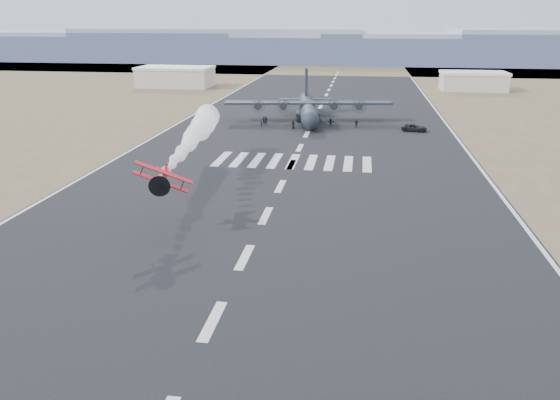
% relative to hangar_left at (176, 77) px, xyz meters
% --- Properties ---
extents(ground, '(500.00, 500.00, 0.00)m').
position_rel_hangar_left_xyz_m(ground, '(52.00, -145.00, -3.41)').
color(ground, black).
rests_on(ground, ground).
extents(scrub_far, '(500.00, 80.00, 0.00)m').
position_rel_hangar_left_xyz_m(scrub_far, '(52.00, 85.00, -3.41)').
color(scrub_far, brown).
rests_on(scrub_far, ground).
extents(runway_markings, '(60.00, 260.00, 0.01)m').
position_rel_hangar_left_xyz_m(runway_markings, '(52.00, -85.00, -3.40)').
color(runway_markings, silver).
rests_on(runway_markings, ground).
extents(ridge_seg_a, '(150.00, 50.00, 13.00)m').
position_rel_hangar_left_xyz_m(ridge_seg_a, '(-143.00, 115.00, 3.09)').
color(ridge_seg_a, '#8995AF').
rests_on(ridge_seg_a, ground).
extents(ridge_seg_b, '(150.00, 50.00, 15.00)m').
position_rel_hangar_left_xyz_m(ridge_seg_b, '(-78.00, 115.00, 4.09)').
color(ridge_seg_b, '#8995AF').
rests_on(ridge_seg_b, ground).
extents(ridge_seg_c, '(150.00, 50.00, 17.00)m').
position_rel_hangar_left_xyz_m(ridge_seg_c, '(-13.00, 115.00, 5.09)').
color(ridge_seg_c, '#8995AF').
rests_on(ridge_seg_c, ground).
extents(ridge_seg_d, '(150.00, 50.00, 13.00)m').
position_rel_hangar_left_xyz_m(ridge_seg_d, '(52.00, 115.00, 3.09)').
color(ridge_seg_d, '#8995AF').
rests_on(ridge_seg_d, ground).
extents(ridge_seg_e, '(150.00, 50.00, 15.00)m').
position_rel_hangar_left_xyz_m(ridge_seg_e, '(117.00, 115.00, 4.09)').
color(ridge_seg_e, '#8995AF').
rests_on(ridge_seg_e, ground).
extents(hangar_left, '(24.50, 14.50, 6.70)m').
position_rel_hangar_left_xyz_m(hangar_left, '(0.00, 0.00, 0.00)').
color(hangar_left, '#B2AC9E').
rests_on(hangar_left, ground).
extents(hangar_right, '(20.50, 12.50, 5.90)m').
position_rel_hangar_left_xyz_m(hangar_right, '(98.00, 5.00, -0.40)').
color(hangar_right, '#B2AC9E').
rests_on(hangar_right, ground).
extents(aerobatic_biplane, '(5.99, 5.81, 3.81)m').
position_rel_hangar_left_xyz_m(aerobatic_biplane, '(41.70, -126.99, 2.57)').
color(aerobatic_biplane, red).
extents(smoke_trail, '(6.44, 34.25, 4.02)m').
position_rel_hangar_left_xyz_m(smoke_trail, '(38.13, -99.06, 2.82)').
color(smoke_trail, white).
extents(transport_aircraft, '(37.52, 30.78, 10.83)m').
position_rel_hangar_left_xyz_m(transport_aircraft, '(50.57, -56.65, -0.62)').
color(transport_aircraft, '#1D242C').
rests_on(transport_aircraft, ground).
extents(support_vehicle, '(5.54, 3.28, 1.44)m').
position_rel_hangar_left_xyz_m(support_vehicle, '(73.72, -66.39, -2.69)').
color(support_vehicle, black).
rests_on(support_vehicle, ground).
extents(crew_a, '(0.83, 0.88, 1.89)m').
position_rel_hangar_left_xyz_m(crew_a, '(41.59, -63.76, -2.46)').
color(crew_a, black).
rests_on(crew_a, ground).
extents(crew_b, '(0.80, 1.00, 1.79)m').
position_rel_hangar_left_xyz_m(crew_b, '(52.48, -61.93, -2.51)').
color(crew_b, black).
rests_on(crew_b, ground).
extents(crew_c, '(0.83, 1.24, 1.75)m').
position_rel_hangar_left_xyz_m(crew_c, '(50.41, -66.98, -2.53)').
color(crew_c, black).
rests_on(crew_c, ground).
extents(crew_d, '(1.11, 0.79, 1.71)m').
position_rel_hangar_left_xyz_m(crew_d, '(61.77, -64.03, -2.55)').
color(crew_d, black).
rests_on(crew_d, ground).
extents(crew_e, '(1.00, 0.85, 1.76)m').
position_rel_hangar_left_xyz_m(crew_e, '(48.53, -67.22, -2.53)').
color(crew_e, black).
rests_on(crew_e, ground).
extents(crew_f, '(1.66, 1.28, 1.75)m').
position_rel_hangar_left_xyz_m(crew_f, '(56.24, -63.37, -2.54)').
color(crew_f, black).
rests_on(crew_f, ground).
extents(crew_g, '(0.58, 0.68, 1.76)m').
position_rel_hangar_left_xyz_m(crew_g, '(41.60, -66.58, -2.53)').
color(crew_g, black).
rests_on(crew_g, ground).
extents(crew_h, '(0.96, 0.87, 1.68)m').
position_rel_hangar_left_xyz_m(crew_h, '(42.01, -63.12, -2.57)').
color(crew_h, black).
rests_on(crew_h, ground).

